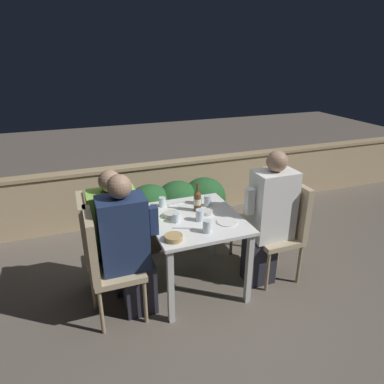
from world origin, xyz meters
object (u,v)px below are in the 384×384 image
Objects in this scene: chair_left_far at (95,240)px; beer_bottle at (197,200)px; person_navy_jumper at (129,247)px; person_white_polo at (269,219)px; chair_left_near at (104,258)px; chair_right_near at (286,223)px; potted_plant at (271,195)px; chair_right_far at (264,210)px; person_green_blouse at (119,234)px.

beer_bottle is (0.95, -0.03, 0.25)m from chair_left_far.
person_white_polo is (1.32, 0.01, 0.02)m from person_navy_jumper.
beer_bottle reaches higher than chair_left_near.
chair_left_near is 1.73m from chair_right_near.
beer_bottle is (0.71, 0.28, 0.19)m from person_navy_jumper.
person_navy_jumper is 0.97× the size of person_white_polo.
potted_plant is (1.96, 0.94, -0.20)m from person_navy_jumper.
person_navy_jumper is 1.77× the size of potted_plant.
chair_right_near is 1.00× the size of chair_right_far.
person_white_polo is 0.69m from beer_bottle.
beer_bottle reaches higher than chair_left_far.
person_green_blouse is 2.09m from potted_plant.
person_green_blouse is at bearing 168.83° from chair_right_near.
chair_left_near is at bearing -179.63° from person_white_polo.
chair_left_near is 1.53m from person_white_polo.
chair_right_far is 0.78m from potted_plant.
person_white_polo reaches higher than chair_left_near.
chair_left_far is 3.57× the size of beer_bottle.
chair_left_far is 0.21m from person_green_blouse.
chair_left_far is 1.72m from chair_right_far.
person_green_blouse is at bearing -0.00° from chair_left_far.
person_navy_jumper is 1.29× the size of chair_left_far.
person_green_blouse is (0.21, -0.00, 0.02)m from chair_left_far.
chair_right_near is at bearing 0.37° from person_navy_jumper.
person_white_polo reaches higher than chair_left_far.
chair_left_far is (-0.24, 0.32, -0.06)m from person_navy_jumper.
chair_left_far and chair_right_near have the same top height.
chair_right_near is (1.56, -0.31, -0.02)m from person_green_blouse.
chair_left_near is 0.32m from chair_left_far.
beer_bottle is at bearing -152.39° from potted_plant.
chair_left_near and chair_right_near have the same top height.
chair_right_near is 0.33m from chair_right_far.
person_green_blouse is at bearing 61.49° from chair_left_near.
chair_right_near is at bearing 0.33° from chair_left_near.
person_green_blouse is 0.92× the size of person_white_polo.
potted_plant is (0.44, 0.93, -0.14)m from chair_right_near.
person_green_blouse is (0.17, 0.32, 0.02)m from chair_left_near.
chair_right_near is 1.37× the size of potted_plant.
person_navy_jumper reaches higher than chair_right_far.
person_green_blouse is 0.78m from beer_bottle.
person_white_polo reaches higher than beer_bottle.
person_navy_jumper reaches higher than chair_right_near.
person_white_polo is (1.35, -0.31, 0.06)m from person_green_blouse.
person_white_polo is at bearing -12.80° from person_green_blouse.
chair_left_near is 1.00× the size of chair_left_far.
person_green_blouse is at bearing 95.71° from person_navy_jumper.
chair_right_far is 1.37× the size of potted_plant.
chair_left_near is 0.36m from person_green_blouse.
person_green_blouse reaches higher than chair_right_near.
person_white_polo is 4.77× the size of beer_bottle.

